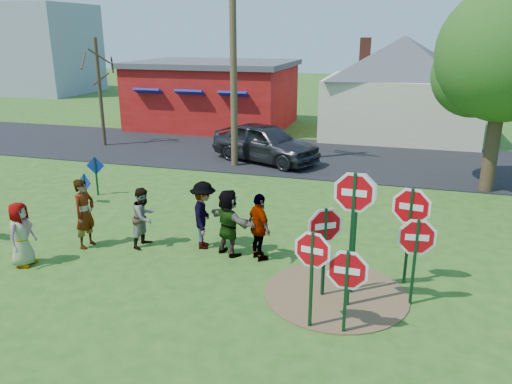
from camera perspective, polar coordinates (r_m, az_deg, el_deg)
ground at (r=13.53m, az=-9.71°, el=-6.84°), size 120.00×120.00×0.00m
road at (r=23.84m, az=2.20°, el=4.34°), size 120.00×7.50×0.04m
dirt_patch at (r=11.51m, az=9.09°, el=-11.40°), size 3.20×3.20×0.03m
red_building at (r=31.24m, az=-4.82°, el=11.15°), size 9.40×7.69×3.90m
cream_house at (r=29.13m, az=16.29°, el=11.93°), size 9.40×9.40×6.50m
distant_building at (r=52.99m, az=-24.04°, el=14.68°), size 10.00×8.00×8.00m
stop_sign_a at (r=9.60m, az=6.44°, el=-7.59°), size 0.98×0.20×2.16m
stop_sign_b at (r=10.76m, az=11.43°, el=-1.27°), size 1.11×0.25×2.95m
stop_sign_c at (r=10.20m, az=11.05°, el=-1.94°), size 1.13×0.09×3.12m
stop_sign_d at (r=11.65m, az=17.26°, el=-2.35°), size 1.16×0.20×2.47m
stop_sign_e at (r=9.65m, az=10.34°, el=-9.37°), size 1.09×0.07×1.88m
stop_sign_f at (r=10.89m, az=17.85°, el=-5.49°), size 1.08×0.15×2.10m
stop_sign_g at (r=10.76m, az=7.87°, el=-4.67°), size 0.92×0.61×2.21m
blue_diamond_c at (r=17.83m, az=-18.94°, el=0.73°), size 0.59×0.19×1.05m
blue_diamond_d at (r=18.53m, az=-17.83°, el=2.26°), size 0.64×0.17×1.41m
person_a at (r=13.64m, az=-25.26°, el=-4.39°), size 0.57×0.84×1.65m
person_b at (r=14.13m, az=-18.99°, el=-2.33°), size 0.52×0.74×1.90m
person_c at (r=13.80m, az=-12.67°, el=-2.81°), size 0.73×0.88×1.65m
person_d at (r=13.39m, az=-6.01°, el=-2.65°), size 0.98×1.34×1.85m
person_e at (r=12.62m, az=0.37°, el=-4.05°), size 1.02×1.05×1.77m
person_f at (r=12.94m, az=-3.17°, el=-3.49°), size 1.69×1.28×1.78m
suv at (r=22.24m, az=1.09°, el=5.68°), size 5.42×3.77×1.71m
utility_pole at (r=21.10m, az=-2.62°, el=15.89°), size 2.19×0.81×9.25m
leafy_tree at (r=19.44m, az=26.87°, el=13.19°), size 5.06×4.62×7.20m
bare_tree_west at (r=26.36m, az=-17.55°, el=12.40°), size 1.80×1.80×5.32m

